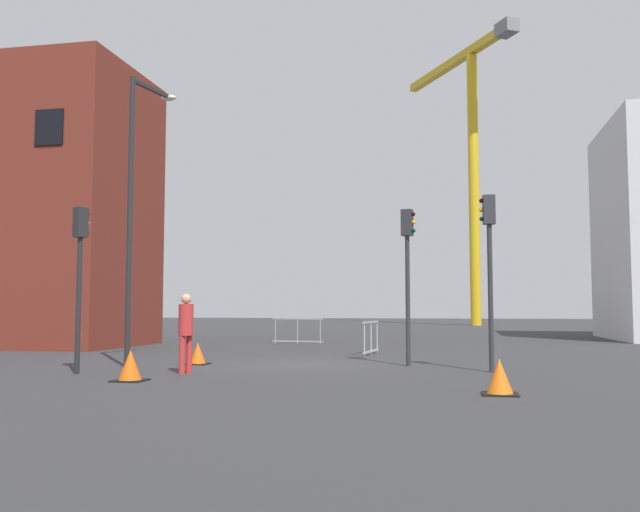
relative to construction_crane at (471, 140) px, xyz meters
The scene contains 13 objects.
ground 45.84m from the construction_crane, 97.65° to the right, with size 160.00×160.00×0.00m, color #333335.
brick_building 41.58m from the construction_crane, 117.03° to the right, with size 8.67×6.13×10.99m.
construction_crane is the anchor object (origin of this frame).
streetlamp_tall 46.57m from the construction_crane, 102.48° to the right, with size 0.62×1.76×7.59m.
traffic_light_near 44.58m from the construction_crane, 93.72° to the right, with size 0.39×0.30×4.11m.
traffic_light_far 49.05m from the construction_crane, 102.38° to the right, with size 0.34×0.39×3.86m.
traffic_light_island 45.78m from the construction_crane, 90.95° to the right, with size 0.38×0.26×4.21m.
pedestrian_walking 48.52m from the construction_crane, 99.60° to the right, with size 0.34×0.34×1.84m.
safety_barrier_left_run 36.64m from the construction_crane, 104.15° to the right, with size 2.25×0.37×1.08m.
safety_barrier_right_run 41.46m from the construction_crane, 96.37° to the right, with size 0.29×1.93×1.08m.
traffic_cone_on_verge 50.64m from the construction_crane, 90.96° to the right, with size 0.62×0.62×0.63m.
traffic_cone_striped 46.59m from the construction_crane, 100.99° to the right, with size 0.58×0.58×0.59m.
traffic_cone_by_barrier 50.51m from the construction_crane, 99.83° to the right, with size 0.64×0.64×0.65m.
Camera 1 is at (4.17, -18.06, 1.52)m, focal length 38.55 mm.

